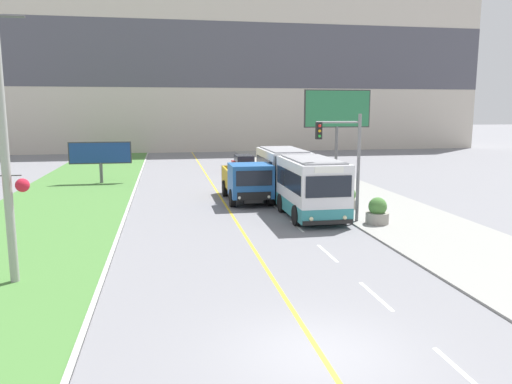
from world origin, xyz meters
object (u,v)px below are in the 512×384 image
(car_distant, at_px, (244,164))
(traffic_light_mast, at_px, (346,154))
(utility_pole_near, at_px, (4,144))
(billboard_small, at_px, (100,154))
(planter_round_third, at_px, (326,189))
(planter_round_near, at_px, (377,212))
(planter_round_far, at_px, (309,180))
(dump_truck, at_px, (248,182))
(planter_round_second, at_px, (349,199))
(city_bus, at_px, (296,180))
(billboard_large, at_px, (337,111))

(car_distant, xyz_separation_m, traffic_light_mast, (1.61, -21.38, 2.75))
(utility_pole_near, relative_size, billboard_small, 2.08)
(planter_round_third, bearing_deg, planter_round_near, -89.19)
(traffic_light_mast, bearing_deg, planter_round_far, 82.75)
(dump_truck, xyz_separation_m, planter_round_second, (5.20, -3.04, -0.64))
(dump_truck, bearing_deg, billboard_small, 134.31)
(planter_round_second, bearing_deg, city_bus, 151.09)
(city_bus, relative_size, billboard_small, 2.59)
(city_bus, bearing_deg, billboard_small, 136.76)
(planter_round_far, bearing_deg, utility_pole_near, -131.46)
(billboard_small, bearing_deg, planter_round_third, -31.72)
(utility_pole_near, bearing_deg, planter_round_third, 41.28)
(billboard_large, distance_m, planter_round_second, 13.91)
(car_distant, bearing_deg, planter_round_second, -80.56)
(city_bus, relative_size, planter_round_third, 9.83)
(city_bus, bearing_deg, utility_pole_near, -138.89)
(dump_truck, height_order, planter_round_third, dump_truck)
(billboard_large, distance_m, planter_round_far, 7.77)
(planter_round_second, bearing_deg, planter_round_far, 90.50)
(car_distant, height_order, traffic_light_mast, traffic_light_mast)
(car_distant, distance_m, billboard_large, 9.96)
(car_distant, xyz_separation_m, billboard_small, (-11.83, -5.33, 1.55))
(car_distant, distance_m, billboard_small, 13.07)
(dump_truck, relative_size, planter_round_third, 5.20)
(dump_truck, relative_size, planter_round_far, 4.82)
(planter_round_far, bearing_deg, planter_round_third, -90.24)
(billboard_large, bearing_deg, traffic_light_mast, -107.91)
(car_distant, relative_size, planter_round_near, 3.33)
(billboard_small, height_order, planter_round_second, billboard_small)
(utility_pole_near, relative_size, planter_round_second, 7.95)
(car_distant, relative_size, planter_round_far, 3.31)
(utility_pole_near, height_order, planter_round_second, utility_pole_near)
(planter_round_second, bearing_deg, planter_round_third, 91.24)
(billboard_small, bearing_deg, traffic_light_mast, -50.05)
(billboard_small, relative_size, planter_round_second, 3.83)
(city_bus, height_order, planter_round_third, city_bus)
(planter_round_near, bearing_deg, traffic_light_mast, 153.98)
(billboard_large, relative_size, planter_round_third, 5.89)
(dump_truck, bearing_deg, planter_round_third, 8.49)
(traffic_light_mast, xyz_separation_m, planter_round_second, (1.43, 3.10, -2.83))
(traffic_light_mast, bearing_deg, dump_truck, 121.55)
(billboard_small, bearing_deg, city_bus, -43.24)
(planter_round_third, bearing_deg, traffic_light_mast, -101.03)
(city_bus, relative_size, planter_round_near, 9.17)
(utility_pole_near, height_order, planter_round_near, utility_pole_near)
(city_bus, relative_size, dump_truck, 1.89)
(planter_round_far, bearing_deg, traffic_light_mast, -97.25)
(traffic_light_mast, bearing_deg, planter_round_near, -26.02)
(car_distant, height_order, planter_round_second, car_distant)
(car_distant, relative_size, planter_round_second, 3.60)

